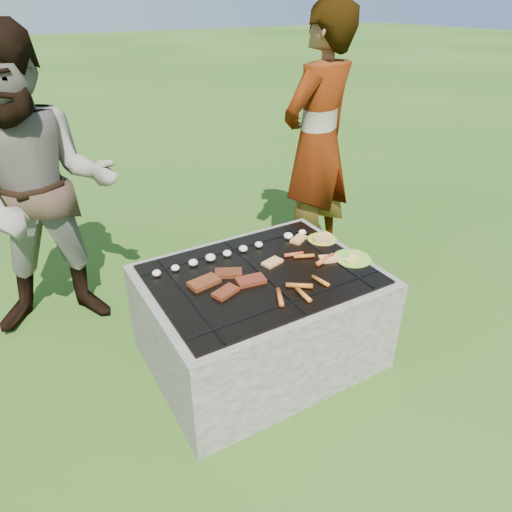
{
  "coord_description": "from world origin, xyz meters",
  "views": [
    {
      "loc": [
        -1.13,
        -1.88,
        1.98
      ],
      "look_at": [
        0.0,
        0.05,
        0.7
      ],
      "focal_mm": 32.0,
      "sensor_mm": 36.0,
      "label": 1
    }
  ],
  "objects_px": {
    "plate_far": "(322,239)",
    "bystander": "(42,193)",
    "plate_near": "(352,259)",
    "fire_pit": "(260,320)",
    "cook": "(318,143)"
  },
  "relations": [
    {
      "from": "plate_far",
      "to": "bystander",
      "type": "height_order",
      "value": "bystander"
    },
    {
      "from": "plate_near",
      "to": "bystander",
      "type": "distance_m",
      "value": 1.91
    },
    {
      "from": "bystander",
      "to": "plate_far",
      "type": "bearing_deg",
      "value": -15.62
    },
    {
      "from": "fire_pit",
      "to": "bystander",
      "type": "xyz_separation_m",
      "value": [
        -0.95,
        1.0,
        0.66
      ]
    },
    {
      "from": "plate_far",
      "to": "plate_near",
      "type": "distance_m",
      "value": 0.29
    },
    {
      "from": "plate_far",
      "to": "cook",
      "type": "relative_size",
      "value": 0.11
    },
    {
      "from": "plate_near",
      "to": "cook",
      "type": "height_order",
      "value": "cook"
    },
    {
      "from": "plate_near",
      "to": "cook",
      "type": "relative_size",
      "value": 0.12
    },
    {
      "from": "plate_far",
      "to": "plate_near",
      "type": "bearing_deg",
      "value": -89.96
    },
    {
      "from": "plate_far",
      "to": "cook",
      "type": "xyz_separation_m",
      "value": [
        0.48,
        0.73,
        0.38
      ]
    },
    {
      "from": "fire_pit",
      "to": "plate_near",
      "type": "distance_m",
      "value": 0.66
    },
    {
      "from": "bystander",
      "to": "fire_pit",
      "type": "bearing_deg",
      "value": -32.96
    },
    {
      "from": "fire_pit",
      "to": "bystander",
      "type": "height_order",
      "value": "bystander"
    },
    {
      "from": "plate_far",
      "to": "fire_pit",
      "type": "bearing_deg",
      "value": -164.43
    },
    {
      "from": "fire_pit",
      "to": "plate_near",
      "type": "height_order",
      "value": "plate_near"
    }
  ]
}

